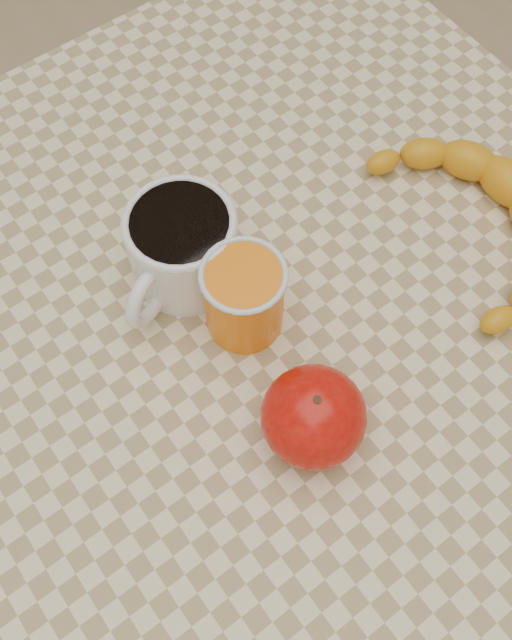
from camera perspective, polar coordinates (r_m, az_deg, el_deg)
ground at (r=1.34m, az=0.00°, el=-14.67°), size 3.00×3.00×0.00m
table at (r=0.70m, az=0.00°, el=-3.81°), size 0.80×0.80×0.75m
coffee_mug at (r=0.61m, az=-6.01°, el=5.85°), size 0.14×0.13×0.08m
orange_juice_glass at (r=0.59m, az=-0.97°, el=1.84°), size 0.07×0.07×0.08m
apple at (r=0.55m, az=4.63°, el=-7.71°), size 0.09×0.09×0.08m
banana at (r=0.68m, az=17.33°, el=7.44°), size 0.34×0.36×0.04m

